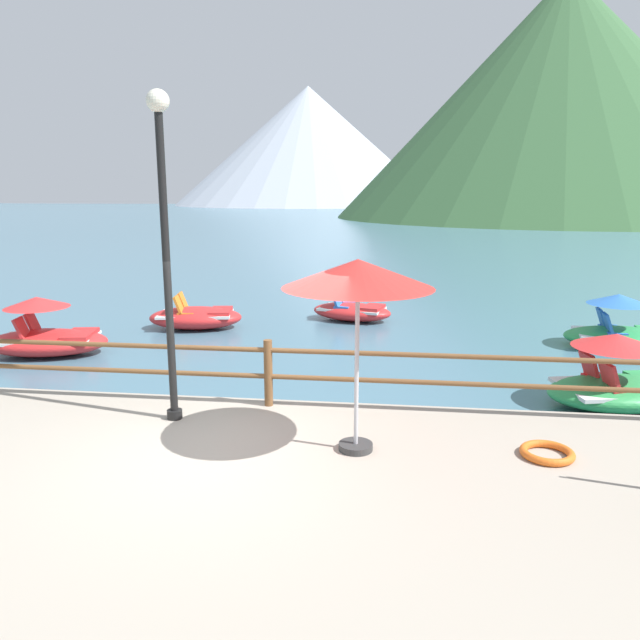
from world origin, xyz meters
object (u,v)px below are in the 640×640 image
at_px(pedal_boat_0, 196,317).
at_px(pedal_boat_2, 352,311).
at_px(beach_umbrella, 358,277).
at_px(pedal_boat_4, 621,330).
at_px(life_ring, 547,453).
at_px(lamp_post, 165,229).
at_px(pedal_boat_5, 618,382).
at_px(pedal_boat_1, 46,336).

relative_size(pedal_boat_0, pedal_boat_2, 1.05).
distance_m(pedal_boat_0, pedal_boat_2, 4.05).
relative_size(beach_umbrella, pedal_boat_2, 0.96).
relative_size(pedal_boat_2, pedal_boat_4, 0.95).
relative_size(life_ring, pedal_boat_0, 0.25).
height_order(pedal_boat_0, pedal_boat_2, pedal_boat_0).
xyz_separation_m(pedal_boat_0, pedal_boat_4, (9.79, -0.70, 0.11)).
distance_m(lamp_post, pedal_boat_5, 7.26).
xyz_separation_m(lamp_post, pedal_boat_1, (-4.33, 4.11, -2.49)).
distance_m(beach_umbrella, life_ring, 2.96).
bearing_deg(pedal_boat_1, lamp_post, -43.52).
distance_m(life_ring, pedal_boat_2, 9.35).
distance_m(beach_umbrella, pedal_boat_1, 8.56).
bearing_deg(pedal_boat_0, lamp_post, -73.60).
bearing_deg(pedal_boat_2, pedal_boat_5, -52.07).
xyz_separation_m(pedal_boat_0, pedal_boat_1, (-2.31, -2.75, 0.12)).
xyz_separation_m(pedal_boat_4, pedal_boat_5, (-1.36, -3.83, 0.01)).
bearing_deg(pedal_boat_4, pedal_boat_1, -170.35).
height_order(lamp_post, pedal_boat_2, lamp_post).
distance_m(pedal_boat_4, pedal_boat_5, 4.07).
relative_size(beach_umbrella, pedal_boat_4, 0.91).
relative_size(lamp_post, life_ring, 6.81).
bearing_deg(pedal_boat_0, beach_umbrella, -59.33).
distance_m(pedal_boat_1, pedal_boat_4, 12.27).
bearing_deg(pedal_boat_1, beach_umbrella, -35.26).
height_order(lamp_post, beach_umbrella, lamp_post).
bearing_deg(pedal_boat_2, lamp_post, -101.98).
xyz_separation_m(beach_umbrella, pedal_boat_5, (3.95, 3.02, -2.04)).
bearing_deg(pedal_boat_2, pedal_boat_4, -19.53).
bearing_deg(beach_umbrella, pedal_boat_1, 144.74).
bearing_deg(lamp_post, pedal_boat_4, 38.48).
bearing_deg(pedal_boat_4, pedal_boat_5, -109.47).
height_order(pedal_boat_1, pedal_boat_5, pedal_boat_1).
relative_size(life_ring, pedal_boat_5, 0.24).
bearing_deg(pedal_boat_1, pedal_boat_5, -9.39).
bearing_deg(pedal_boat_4, pedal_boat_0, 175.92).
xyz_separation_m(life_ring, pedal_boat_4, (3.12, 6.77, -0.05)).
bearing_deg(life_ring, pedal_boat_1, 152.31).
distance_m(life_ring, pedal_boat_0, 10.01).
bearing_deg(life_ring, pedal_boat_4, 65.22).
bearing_deg(pedal_boat_4, pedal_boat_2, 160.47).
bearing_deg(pedal_boat_1, pedal_boat_2, 34.49).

